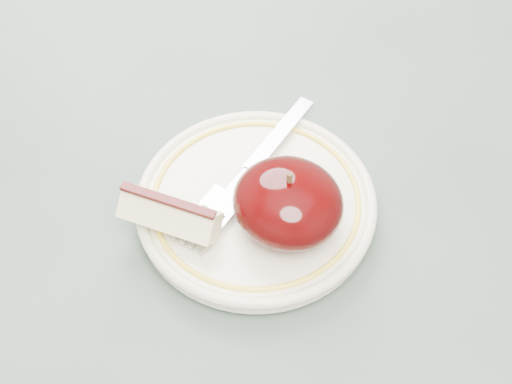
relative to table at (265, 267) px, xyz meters
The scene contains 5 objects.
table is the anchor object (origin of this frame).
plate 0.10m from the table, 115.58° to the right, with size 0.18×0.18×0.02m.
apple_half 0.13m from the table, 27.00° to the right, with size 0.08×0.08×0.06m.
apple_wedge 0.14m from the table, 124.63° to the right, with size 0.08×0.04×0.03m.
fork 0.11m from the table, 159.82° to the left, with size 0.03×0.17×0.00m.
Camera 1 is at (0.17, -0.28, 1.20)m, focal length 50.00 mm.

